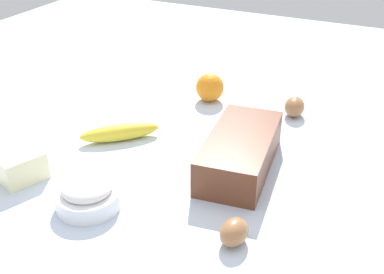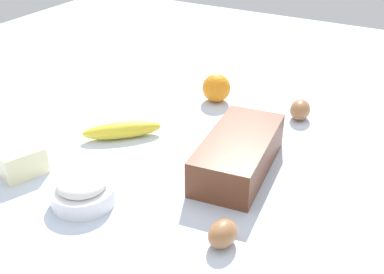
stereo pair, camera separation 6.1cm
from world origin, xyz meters
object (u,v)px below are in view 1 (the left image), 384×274
at_px(loaf_pan, 240,151).
at_px(egg_beside_bowl, 294,107).
at_px(flour_bowl, 88,194).
at_px(butter_block, 22,167).
at_px(banana, 120,132).
at_px(orange_fruit, 210,87).
at_px(egg_near_butter, 234,232).

distance_m(loaf_pan, egg_beside_bowl, 0.30).
bearing_deg(flour_bowl, butter_block, -95.33).
xyz_separation_m(banana, orange_fruit, (-0.30, 0.10, 0.02)).
relative_size(loaf_pan, egg_beside_bowl, 4.33).
relative_size(egg_near_butter, egg_beside_bowl, 0.92).
xyz_separation_m(flour_bowl, egg_near_butter, (-0.02, 0.29, -0.00)).
relative_size(loaf_pan, butter_block, 3.26).
bearing_deg(loaf_pan, flour_bowl, -46.72).
bearing_deg(banana, egg_near_butter, 59.51).
bearing_deg(banana, flour_bowl, 19.76).
bearing_deg(egg_near_butter, orange_fruit, -152.09).
distance_m(orange_fruit, egg_beside_bowl, 0.24).
height_order(orange_fruit, egg_beside_bowl, orange_fruit).
bearing_deg(egg_beside_bowl, egg_near_butter, 4.07).
height_order(flour_bowl, butter_block, flour_bowl).
bearing_deg(orange_fruit, butter_block, -20.00).
relative_size(loaf_pan, banana, 1.55).
xyz_separation_m(egg_near_butter, egg_beside_bowl, (-0.53, -0.04, 0.00)).
xyz_separation_m(banana, egg_beside_bowl, (-0.31, 0.34, 0.01)).
bearing_deg(egg_near_butter, banana, -120.49).
distance_m(banana, butter_block, 0.25).
relative_size(banana, egg_near_butter, 3.03).
distance_m(flour_bowl, egg_beside_bowl, 0.61).
distance_m(butter_block, egg_beside_bowl, 0.69).
distance_m(flour_bowl, banana, 0.26).
relative_size(butter_block, egg_beside_bowl, 1.33).
xyz_separation_m(flour_bowl, egg_beside_bowl, (-0.55, 0.25, -0.00)).
height_order(banana, orange_fruit, orange_fruit).
height_order(loaf_pan, banana, loaf_pan).
xyz_separation_m(orange_fruit, butter_block, (0.53, -0.19, -0.01)).
bearing_deg(flour_bowl, egg_near_butter, 94.81).
bearing_deg(banana, egg_beside_bowl, 131.85).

